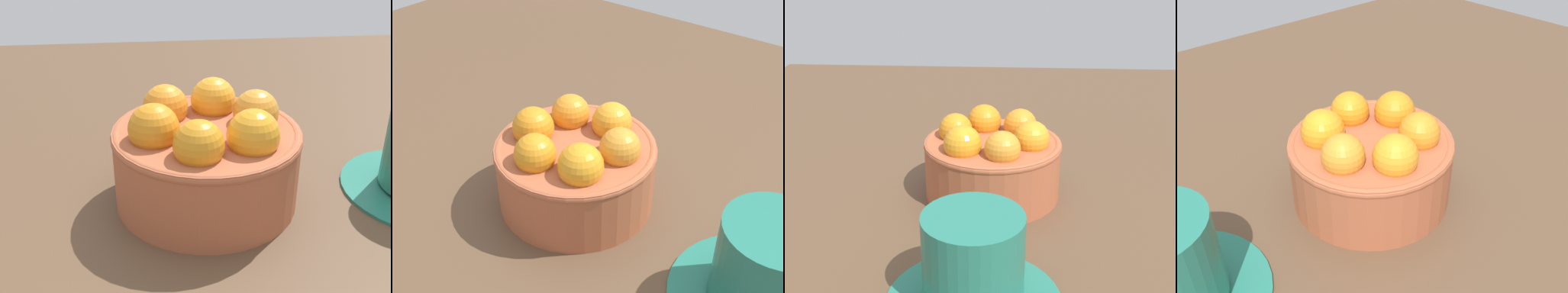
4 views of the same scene
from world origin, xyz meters
The scene contains 3 objects.
ground_plane centered at (0.00, 0.00, -2.14)cm, with size 136.01×109.25×4.27cm, color brown.
terracotta_bowl centered at (0.00, 0.01, 4.70)cm, with size 16.92×16.92×10.32cm.
coffee_cup centered at (-21.33, 0.79, 3.91)cm, with size 15.96×15.96×8.90cm.
Camera 2 is at (-26.94, 31.89, 36.26)cm, focal length 45.59 mm.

